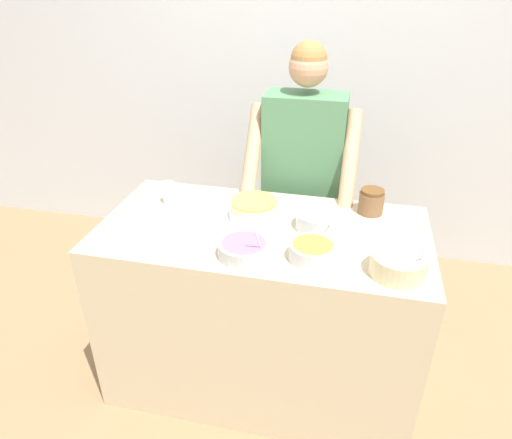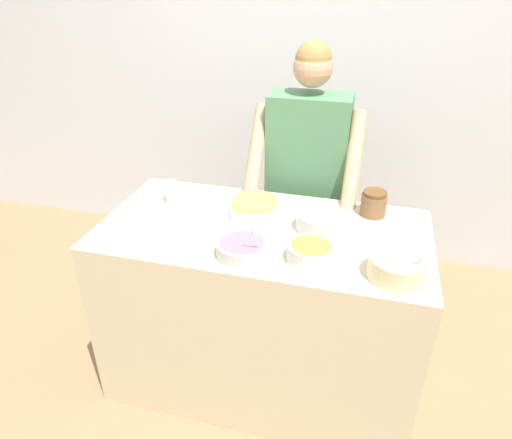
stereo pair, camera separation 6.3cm
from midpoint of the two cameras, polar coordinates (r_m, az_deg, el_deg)
The scene contains 12 objects.
ground_plane at distance 2.37m, azimuth -2.25°, elevation -25.10°, with size 14.00×14.00×0.00m, color #93704C.
wall_back at distance 3.20m, azimuth 5.89°, elevation 17.76°, with size 10.00×0.05×2.60m.
counter at distance 2.28m, azimuth -0.06°, elevation -10.98°, with size 1.45×0.74×0.91m.
person_baker at distance 2.49m, azimuth 5.15°, elevation 6.28°, with size 0.57×0.46×1.62m.
cake at distance 2.06m, azimuth -1.13°, elevation 0.98°, with size 0.33×0.33×0.10m.
frosting_bowl_pink at distance 1.77m, azimuth 16.40°, elevation -5.32°, with size 0.21×0.21×0.14m.
frosting_bowl_white at distance 2.01m, azimuth 7.02°, elevation -0.01°, with size 0.20×0.20×0.14m.
frosting_bowl_orange at distance 1.80m, azimuth 6.06°, elevation -3.93°, with size 0.18×0.18×0.14m.
frosting_bowl_purple at distance 1.81m, azimuth -2.51°, elevation -3.63°, with size 0.21×0.21×0.18m.
drinking_glass at distance 2.25m, azimuth -11.61°, elevation 3.23°, with size 0.06×0.06×0.11m.
ceramic_plate at distance 2.03m, azimuth -10.39°, elevation -1.15°, with size 0.22×0.22×0.01m.
stoneware_jar at distance 2.18m, azimuth 13.42°, elevation 2.19°, with size 0.12×0.12×0.12m.
Camera 1 is at (0.36, -1.34, 1.92)m, focal length 32.00 mm.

